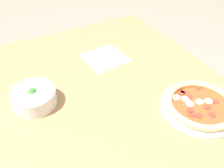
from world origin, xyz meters
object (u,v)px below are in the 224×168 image
object	(u,v)px
pizza	(200,105)
fork	(108,60)
bowl	(34,97)
knife	(104,55)

from	to	relation	value
pizza	fork	xyz separation A→B (m)	(0.45, 0.17, -0.01)
bowl	pizza	bearing A→B (deg)	-120.28
bowl	knife	distance (m)	0.44
pizza	bowl	xyz separation A→B (m)	(0.32, 0.55, 0.02)
pizza	fork	bearing A→B (deg)	20.13
knife	pizza	bearing A→B (deg)	103.42
pizza	bowl	world-z (taller)	bowl
pizza	fork	world-z (taller)	pizza
bowl	fork	size ratio (longest dim) A/B	0.91
fork	bowl	bearing A→B (deg)	14.38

